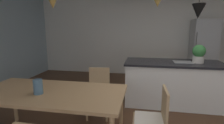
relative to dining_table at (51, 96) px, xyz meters
name	(u,v)px	position (x,y,z in m)	size (l,w,h in m)	color
wall_back_kitchen	(158,35)	(1.67, 3.94, 0.67)	(10.00, 0.12, 2.70)	white
dining_table	(51,96)	(0.00, 0.00, 0.00)	(1.99, 0.94, 0.75)	tan
chair_far_right	(98,91)	(0.44, 0.84, -0.21)	(0.44, 0.44, 0.87)	tan
chair_kitchen_end	(153,119)	(1.36, 0.00, -0.21)	(0.41, 0.41, 0.87)	tan
kitchen_island	(172,82)	(1.83, 1.61, -0.22)	(1.96, 0.85, 0.91)	white
refrigerator	(203,51)	(2.97, 3.54, 0.24)	(0.67, 0.67, 1.84)	#B2B5B7
pendant_over_island_main	(158,2)	(1.45, 1.61, 1.40)	(0.19, 0.19, 0.72)	black
pendant_over_island_aux	(198,11)	(2.21, 1.61, 1.22)	(0.25, 0.25, 0.94)	black
potted_plant_on_island	(199,53)	(2.30, 1.61, 0.41)	(0.25, 0.25, 0.36)	beige
vase_on_dining_table	(38,87)	(-0.10, -0.11, 0.16)	(0.12, 0.12, 0.19)	slate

